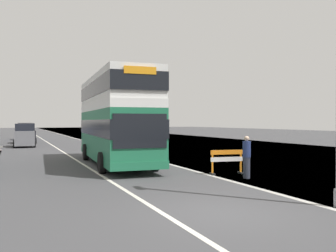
% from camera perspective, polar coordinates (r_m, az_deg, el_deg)
% --- Properties ---
extents(ground, '(140.00, 280.00, 0.10)m').
position_cam_1_polar(ground, '(10.46, 10.73, -12.92)').
color(ground, '#424244').
extents(double_decker_bus, '(3.29, 10.96, 4.91)m').
position_cam_1_polar(double_decker_bus, '(20.67, -8.23, 1.26)').
color(double_decker_bus, '#1E6B47').
rests_on(double_decker_bus, ground).
extents(roadworks_barrier, '(1.59, 0.65, 1.11)m').
position_cam_1_polar(roadworks_barrier, '(16.98, 9.12, -5.14)').
color(roadworks_barrier, orange).
rests_on(roadworks_barrier, ground).
extents(car_oncoming_near, '(1.94, 3.80, 2.20)m').
position_cam_1_polar(car_oncoming_near, '(37.19, -21.52, -1.45)').
color(car_oncoming_near, slate).
rests_on(car_oncoming_near, ground).
extents(car_receding_mid, '(2.06, 4.11, 2.21)m').
position_cam_1_polar(car_receding_mid, '(43.50, -21.26, -1.15)').
color(car_receding_mid, black).
rests_on(car_receding_mid, ground).
extents(car_receding_far, '(2.02, 4.03, 2.22)m').
position_cam_1_polar(car_receding_far, '(51.53, -21.35, -0.85)').
color(car_receding_far, navy).
rests_on(car_receding_far, ground).
extents(pedestrian_at_kerb, '(0.34, 0.34, 1.80)m').
position_cam_1_polar(pedestrian_at_kerb, '(15.86, 12.15, -4.75)').
color(pedestrian_at_kerb, '#2D3342').
rests_on(pedestrian_at_kerb, ground).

